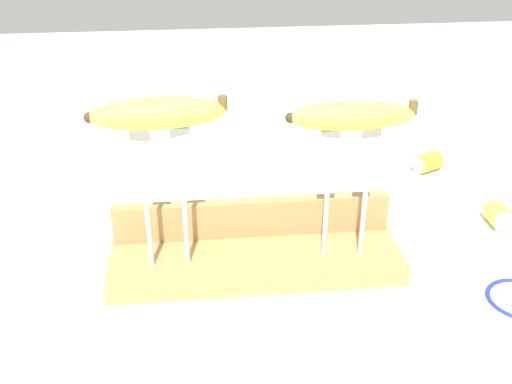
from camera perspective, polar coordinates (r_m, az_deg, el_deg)
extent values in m
plane|color=white|center=(0.90, 0.00, -7.32)|extent=(3.00, 3.00, 0.00)
cube|color=#A87F4C|center=(0.89, 0.00, -6.53)|extent=(0.42, 0.12, 0.03)
cube|color=#A87F4C|center=(0.91, -0.35, -2.38)|extent=(0.41, 0.02, 0.06)
cylinder|color=#B2B2B7|center=(0.83, -10.15, -1.94)|extent=(0.01, 0.01, 0.17)
cube|color=#B2B2B7|center=(0.78, -10.78, 4.54)|extent=(0.03, 0.01, 0.04)
cylinder|color=#B2B2B7|center=(0.82, -6.69, -1.77)|extent=(0.01, 0.01, 0.17)
cube|color=#B2B2B7|center=(0.78, -7.11, 4.74)|extent=(0.03, 0.01, 0.04)
cylinder|color=#B2B2B7|center=(0.84, 6.60, -1.44)|extent=(0.01, 0.01, 0.16)
cube|color=#B2B2B7|center=(0.80, 6.97, 4.53)|extent=(0.03, 0.01, 0.04)
cylinder|color=#B2B2B7|center=(0.86, 10.10, -1.24)|extent=(0.01, 0.01, 0.16)
cube|color=#B2B2B7|center=(0.81, 10.67, 4.64)|extent=(0.03, 0.01, 0.04)
ellipsoid|color=#DBD147|center=(0.76, -9.16, 7.27)|extent=(0.18, 0.05, 0.04)
cylinder|color=brown|center=(0.77, -3.14, 8.35)|extent=(0.01, 0.01, 0.02)
sphere|color=#3F2D19|center=(0.77, -15.34, 6.72)|extent=(0.01, 0.01, 0.01)
ellipsoid|color=#DBD147|center=(0.79, 9.03, 7.05)|extent=(0.17, 0.04, 0.04)
cylinder|color=brown|center=(0.81, 14.49, 7.67)|extent=(0.01, 0.01, 0.02)
sphere|color=#3F2D19|center=(0.78, 3.25, 6.95)|extent=(0.01, 0.01, 0.01)
cylinder|color=#B2B2B7|center=(1.21, -20.52, 0.79)|extent=(0.07, 0.14, 0.01)
cube|color=#B2B2B7|center=(1.29, -21.39, 2.41)|extent=(0.04, 0.04, 0.01)
cylinder|color=#DBD147|center=(1.07, 21.74, -2.01)|extent=(0.04, 0.04, 0.04)
cylinder|color=beige|center=(1.06, 22.20, -2.58)|extent=(0.03, 0.00, 0.03)
cylinder|color=gold|center=(1.22, 15.78, 2.70)|extent=(0.06, 0.06, 0.04)
cylinder|color=beige|center=(1.20, 14.95, 2.44)|extent=(0.02, 0.03, 0.03)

